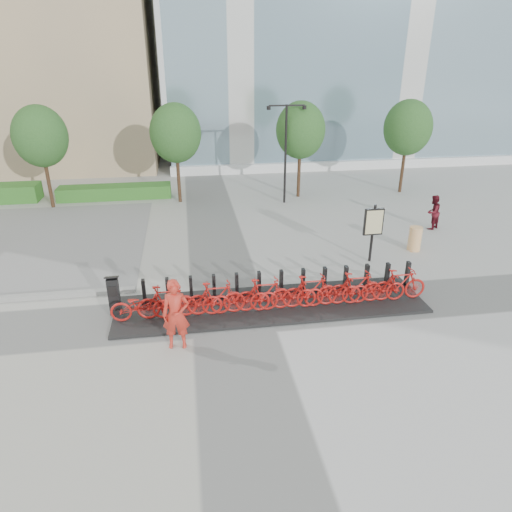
{
  "coord_description": "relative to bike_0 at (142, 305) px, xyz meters",
  "views": [
    {
      "loc": [
        -1.08,
        -11.95,
        7.2
      ],
      "look_at": [
        1.0,
        1.5,
        1.2
      ],
      "focal_mm": 32.0,
      "sensor_mm": 36.0,
      "label": 1
    }
  ],
  "objects": [
    {
      "name": "bike_4",
      "position": [
        2.88,
        0.0,
        0.0
      ],
      "size": [
        1.81,
        0.63,
        0.95
      ],
      "primitive_type": "imported",
      "rotation": [
        0.0,
        0.0,
        1.57
      ],
      "color": "#B11712",
      "rests_on": "dock_pad"
    },
    {
      "name": "bike_5",
      "position": [
        3.6,
        0.0,
        0.05
      ],
      "size": [
        1.76,
        0.5,
        1.06
      ],
      "primitive_type": "imported",
      "rotation": [
        0.0,
        0.0,
        1.57
      ],
      "color": "#B11712",
      "rests_on": "dock_pad"
    },
    {
      "name": "bike_1",
      "position": [
        0.72,
        0.0,
        0.05
      ],
      "size": [
        1.76,
        0.5,
        1.06
      ],
      "primitive_type": "imported",
      "rotation": [
        0.0,
        0.0,
        1.57
      ],
      "color": "#B11712",
      "rests_on": "dock_pad"
    },
    {
      "name": "tree_1",
      "position": [
        1.1,
        12.05,
        3.03
      ],
      "size": [
        2.6,
        2.6,
        5.1
      ],
      "color": "brown",
      "rests_on": "ground"
    },
    {
      "name": "worker_red",
      "position": [
        1.02,
        -1.4,
        0.43
      ],
      "size": [
        0.75,
        0.52,
        1.97
      ],
      "primitive_type": "imported",
      "rotation": [
        0.0,
        0.0,
        -0.07
      ],
      "color": "red",
      "rests_on": "ground"
    },
    {
      "name": "kiosk",
      "position": [
        -0.83,
        0.5,
        0.13
      ],
      "size": [
        0.4,
        0.34,
        1.27
      ],
      "rotation": [
        0.0,
        0.0,
        0.04
      ],
      "color": "black",
      "rests_on": "dock_pad"
    },
    {
      "name": "construction_barrel",
      "position": [
        10.39,
        3.87,
        -0.07
      ],
      "size": [
        0.52,
        0.52,
        0.98
      ],
      "primitive_type": "cylinder",
      "rotation": [
        0.0,
        0.0,
        0.02
      ],
      "color": "orange",
      "rests_on": "ground"
    },
    {
      "name": "tree_2",
      "position": [
        7.6,
        12.05,
        3.03
      ],
      "size": [
        2.6,
        2.6,
        5.1
      ],
      "color": "brown",
      "rests_on": "ground"
    },
    {
      "name": "pedestrian",
      "position": [
        12.31,
        6.08,
        0.22
      ],
      "size": [
        0.95,
        0.9,
        1.56
      ],
      "primitive_type": "imported",
      "rotation": [
        0.0,
        0.0,
        3.69
      ],
      "color": "#500F18",
      "rests_on": "ground"
    },
    {
      "name": "tree_3",
      "position": [
        13.6,
        12.05,
        3.03
      ],
      "size": [
        2.6,
        2.6,
        5.1
      ],
      "color": "brown",
      "rests_on": "ground"
    },
    {
      "name": "bike_2",
      "position": [
        1.44,
        0.0,
        0.0
      ],
      "size": [
        1.81,
        0.63,
        0.95
      ],
      "primitive_type": "imported",
      "rotation": [
        0.0,
        0.0,
        1.57
      ],
      "color": "#B11712",
      "rests_on": "dock_pad"
    },
    {
      "name": "bike_0",
      "position": [
        0.0,
        0.0,
        0.0
      ],
      "size": [
        1.81,
        0.63,
        0.95
      ],
      "primitive_type": "imported",
      "rotation": [
        0.0,
        0.0,
        1.57
      ],
      "color": "#B11712",
      "rests_on": "dock_pad"
    },
    {
      "name": "bike_8",
      "position": [
        5.76,
        0.0,
        0.0
      ],
      "size": [
        1.81,
        0.63,
        0.95
      ],
      "primitive_type": "imported",
      "rotation": [
        0.0,
        0.0,
        1.57
      ],
      "color": "#B11712",
      "rests_on": "dock_pad"
    },
    {
      "name": "streetlamp",
      "position": [
        6.6,
        11.05,
        2.58
      ],
      "size": [
        2.0,
        0.2,
        5.0
      ],
      "color": "black",
      "rests_on": "ground"
    },
    {
      "name": "bike_10",
      "position": [
        7.2,
        0.0,
        0.0
      ],
      "size": [
        1.81,
        0.63,
        0.95
      ],
      "primitive_type": "imported",
      "rotation": [
        0.0,
        0.0,
        1.57
      ],
      "color": "#B11712",
      "rests_on": "dock_pad"
    },
    {
      "name": "dock_pad",
      "position": [
        3.9,
        0.35,
        -0.52
      ],
      "size": [
        9.6,
        2.4,
        0.08
      ],
      "primitive_type": "cube",
      "color": "black",
      "rests_on": "ground"
    },
    {
      "name": "bike_3",
      "position": [
        2.16,
        0.0,
        0.05
      ],
      "size": [
        1.76,
        0.5,
        1.06
      ],
      "primitive_type": "imported",
      "rotation": [
        0.0,
        0.0,
        1.57
      ],
      "color": "#B11712",
      "rests_on": "dock_pad"
    },
    {
      "name": "hedge_b",
      "position": [
        -2.4,
        13.25,
        -0.21
      ],
      "size": [
        6.0,
        1.2,
        0.7
      ],
      "primitive_type": "cube",
      "color": "#31712E",
      "rests_on": "ground"
    },
    {
      "name": "ground",
      "position": [
        2.6,
        0.05,
        -0.56
      ],
      "size": [
        120.0,
        120.0,
        0.0
      ],
      "primitive_type": "plane",
      "color": "#ABABAB"
    },
    {
      "name": "bike_9",
      "position": [
        6.48,
        0.0,
        0.05
      ],
      "size": [
        1.76,
        0.5,
        1.06
      ],
      "primitive_type": "imported",
      "rotation": [
        0.0,
        0.0,
        1.57
      ],
      "color": "#B11712",
      "rests_on": "dock_pad"
    },
    {
      "name": "bike_11",
      "position": [
        7.92,
        0.0,
        0.05
      ],
      "size": [
        1.76,
        0.5,
        1.06
      ],
      "primitive_type": "imported",
      "rotation": [
        0.0,
        0.0,
        1.57
      ],
      "color": "#B11712",
      "rests_on": "dock_pad"
    },
    {
      "name": "tree_0",
      "position": [
        -5.4,
        12.05,
        3.03
      ],
      "size": [
        2.6,
        2.6,
        5.1
      ],
      "color": "brown",
      "rests_on": "ground"
    },
    {
      "name": "dock_rail_posts",
      "position": [
        4.32,
        0.82,
        -0.05
      ],
      "size": [
        8.74,
        0.5,
        0.85
      ],
      "primitive_type": null,
      "color": "black",
      "rests_on": "dock_pad"
    },
    {
      "name": "bike_6",
      "position": [
        4.32,
        0.0,
        0.0
      ],
      "size": [
        1.81,
        0.63,
        0.95
      ],
      "primitive_type": "imported",
      "rotation": [
        0.0,
        0.0,
        1.57
      ],
      "color": "#B11712",
      "rests_on": "dock_pad"
    },
    {
      "name": "bike_7",
      "position": [
        5.04,
        0.0,
        0.05
      ],
      "size": [
        1.76,
        0.5,
        1.06
      ],
      "primitive_type": "imported",
      "rotation": [
        0.0,
        0.0,
        1.57
      ],
      "color": "#B11712",
      "rests_on": "dock_pad"
    },
    {
      "name": "map_sign",
      "position": [
        8.23,
        3.11,
        0.93
      ],
      "size": [
        0.74,
        0.13,
        2.25
      ],
      "rotation": [
        0.0,
        0.0,
        0.01
      ],
      "color": "black",
      "rests_on": "ground"
    }
  ]
}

